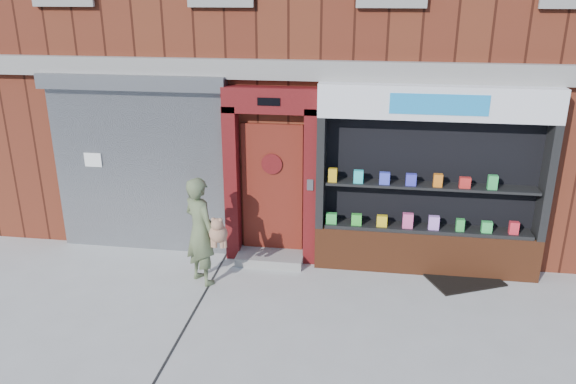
# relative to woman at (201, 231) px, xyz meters

# --- Properties ---
(ground) EXTENTS (80.00, 80.00, 0.00)m
(ground) POSITION_rel_woman_xyz_m (1.66, -0.90, -0.86)
(ground) COLOR #9E9E99
(ground) RESTS_ON ground
(building) EXTENTS (12.00, 8.16, 8.00)m
(building) POSITION_rel_woman_xyz_m (1.66, 5.09, 3.14)
(building) COLOR #552013
(building) RESTS_ON ground
(shutter_bay) EXTENTS (3.10, 0.30, 3.04)m
(shutter_bay) POSITION_rel_woman_xyz_m (-1.34, 1.03, 0.86)
(shutter_bay) COLOR gray
(shutter_bay) RESTS_ON ground
(red_door_bay) EXTENTS (1.52, 0.58, 2.90)m
(red_door_bay) POSITION_rel_woman_xyz_m (0.91, 0.96, 0.60)
(red_door_bay) COLOR #4D0D0F
(red_door_bay) RESTS_ON ground
(pharmacy_bay) EXTENTS (3.50, 0.41, 3.00)m
(pharmacy_bay) POSITION_rel_woman_xyz_m (3.41, 0.91, 0.51)
(pharmacy_bay) COLOR brown
(pharmacy_bay) RESTS_ON ground
(woman) EXTENTS (0.84, 0.70, 1.71)m
(woman) POSITION_rel_woman_xyz_m (0.00, 0.00, 0.00)
(woman) COLOR #556241
(woman) RESTS_ON ground
(doormat) EXTENTS (1.30, 1.14, 0.03)m
(doormat) POSITION_rel_woman_xyz_m (4.02, 0.65, -0.85)
(doormat) COLOR black
(doormat) RESTS_ON ground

